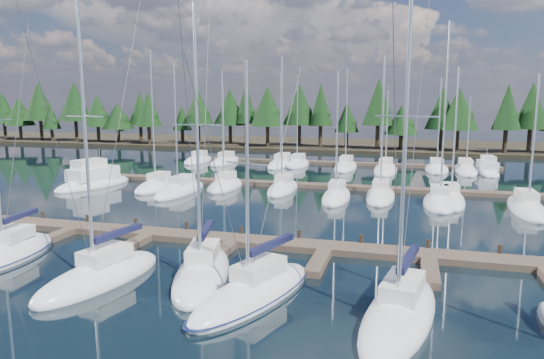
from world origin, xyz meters
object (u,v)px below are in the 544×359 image
(front_sailboat_5, at_px, (400,313))
(motor_yacht_left, at_px, (93,181))
(front_sailboat_2, at_px, (101,276))
(main_dock, at_px, (233,243))
(front_sailboat_1, at_px, (9,253))
(front_sailboat_3, at_px, (202,273))
(front_sailboat_4, at_px, (254,293))
(motor_yacht_right, at_px, (487,170))

(front_sailboat_5, height_order, motor_yacht_left, front_sailboat_5)
(front_sailboat_2, height_order, front_sailboat_5, front_sailboat_5)
(main_dock, distance_m, front_sailboat_2, 8.85)
(front_sailboat_1, relative_size, front_sailboat_3, 1.02)
(front_sailboat_3, xyz_separation_m, motor_yacht_left, (-22.89, 22.59, 0.24))
(front_sailboat_2, xyz_separation_m, front_sailboat_4, (8.24, 0.12, -0.03))
(front_sailboat_2, relative_size, front_sailboat_3, 1.05)
(front_sailboat_4, height_order, motor_yacht_left, front_sailboat_4)
(main_dock, relative_size, front_sailboat_4, 3.76)
(front_sailboat_3, bearing_deg, main_dock, 94.84)
(front_sailboat_4, xyz_separation_m, front_sailboat_5, (6.65, -0.50, 0.03))
(motor_yacht_left, height_order, motor_yacht_right, motor_yacht_left)
(front_sailboat_3, bearing_deg, front_sailboat_5, -12.47)
(front_sailboat_3, bearing_deg, motor_yacht_left, 135.38)
(front_sailboat_4, relative_size, motor_yacht_right, 1.48)
(front_sailboat_5, height_order, motor_yacht_right, front_sailboat_5)
(front_sailboat_4, xyz_separation_m, motor_yacht_right, (16.53, 46.08, 0.16))
(front_sailboat_5, bearing_deg, front_sailboat_3, 167.53)
(front_sailboat_2, bearing_deg, front_sailboat_4, 0.82)
(front_sailboat_3, distance_m, front_sailboat_5, 10.30)
(front_sailboat_5, xyz_separation_m, motor_yacht_right, (9.88, 46.58, 0.14))
(main_dock, distance_m, front_sailboat_3, 5.89)
(front_sailboat_1, relative_size, front_sailboat_4, 1.27)
(front_sailboat_5, bearing_deg, front_sailboat_4, 175.68)
(front_sailboat_1, distance_m, front_sailboat_4, 15.98)
(front_sailboat_3, bearing_deg, front_sailboat_1, 179.78)
(front_sailboat_2, bearing_deg, motor_yacht_right, 61.80)
(front_sailboat_5, distance_m, motor_yacht_left, 41.25)
(main_dock, distance_m, motor_yacht_left, 27.95)
(front_sailboat_1, height_order, motor_yacht_left, front_sailboat_1)
(front_sailboat_2, height_order, motor_yacht_left, front_sailboat_2)
(main_dock, bearing_deg, front_sailboat_5, -37.49)
(main_dock, xyz_separation_m, front_sailboat_3, (0.50, -5.87, 0.09))
(main_dock, xyz_separation_m, front_sailboat_4, (3.91, -7.59, 0.07))
(front_sailboat_3, distance_m, front_sailboat_4, 3.82)
(motor_yacht_left, bearing_deg, motor_yacht_right, 26.94)
(main_dock, bearing_deg, motor_yacht_right, 62.03)
(front_sailboat_5, bearing_deg, motor_yacht_right, 78.02)
(front_sailboat_1, height_order, front_sailboat_2, front_sailboat_2)
(front_sailboat_3, height_order, front_sailboat_5, front_sailboat_5)
(main_dock, xyz_separation_m, motor_yacht_left, (-22.39, 16.72, 0.33))
(front_sailboat_1, height_order, front_sailboat_4, front_sailboat_1)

